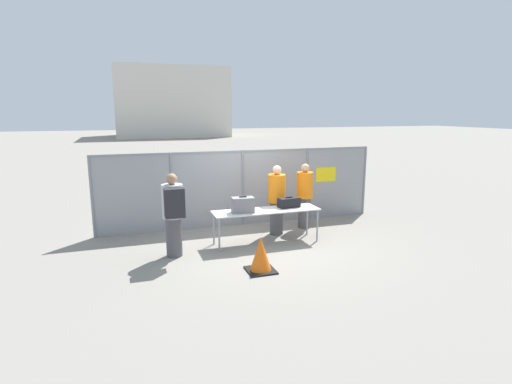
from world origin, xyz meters
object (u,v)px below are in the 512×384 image
security_worker_far (305,195)px  utility_trailer (240,195)px  suitcase_grey (243,205)px  security_worker_near (277,199)px  inspection_table (266,212)px  traveler_hooded (173,212)px  suitcase_black (289,202)px  traffic_cone (261,255)px

security_worker_far → utility_trailer: 2.79m
suitcase_grey → utility_trailer: size_ratio=0.15×
security_worker_near → inspection_table: bearing=42.0°
suitcase_grey → traveler_hooded: (-1.50, -0.20, 0.01)m
suitcase_grey → suitcase_black: suitcase_grey is taller
traveler_hooded → traffic_cone: 1.99m
security_worker_far → traffic_cone: size_ratio=2.53×
inspection_table → security_worker_near: size_ratio=1.44×
utility_trailer → traffic_cone: traffic_cone is taller
utility_trailer → security_worker_near: bearing=-88.3°
suitcase_grey → utility_trailer: (0.92, 3.45, -0.54)m
suitcase_black → security_worker_near: 0.47m
traffic_cone → traveler_hooded: bearing=138.4°
suitcase_black → utility_trailer: 3.36m
utility_trailer → suitcase_black: bearing=-86.4°
suitcase_grey → security_worker_near: bearing=30.0°
security_worker_near → traffic_cone: 2.38m
suitcase_black → suitcase_grey: bearing=-173.5°
inspection_table → security_worker_near: security_worker_near is taller
inspection_table → suitcase_black: size_ratio=4.69×
inspection_table → suitcase_black: bearing=7.3°
security_worker_far → traveler_hooded: bearing=-12.3°
inspection_table → traffic_cone: (-0.65, -1.51, -0.40)m
inspection_table → traveler_hooded: traveler_hooded is taller
suitcase_grey → security_worker_near: 1.17m
security_worker_far → utility_trailer: security_worker_far is taller
suitcase_grey → traveler_hooded: size_ratio=0.29×
traveler_hooded → security_worker_near: bearing=17.6°
traffic_cone → suitcase_black: bearing=52.2°
utility_trailer → security_worker_far: bearing=-69.7°
suitcase_grey → security_worker_far: bearing=25.0°
suitcase_black → utility_trailer: size_ratio=0.15×
traveler_hooded → security_worker_near: 2.63m
suitcase_black → traffic_cone: (-1.23, -1.58, -0.57)m
utility_trailer → traveler_hooded: bearing=-123.6°
security_worker_far → traffic_cone: (-1.97, -2.32, -0.54)m
suitcase_black → traffic_cone: 2.08m
inspection_table → suitcase_black: suitcase_black is taller
inspection_table → security_worker_far: security_worker_far is taller
security_worker_far → utility_trailer: size_ratio=0.50×
traveler_hooded → inspection_table: bearing=7.4°
suitcase_grey → security_worker_far: security_worker_far is taller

